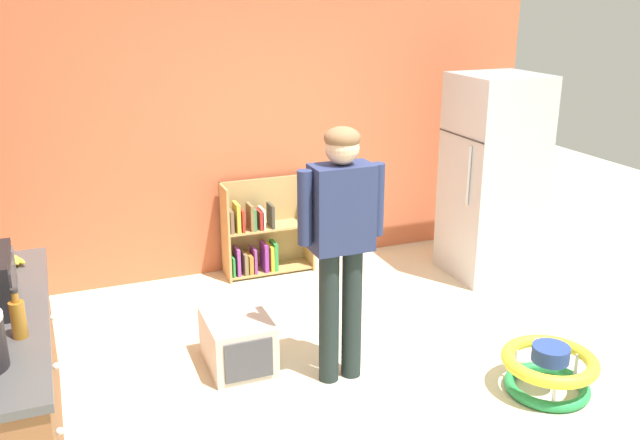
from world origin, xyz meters
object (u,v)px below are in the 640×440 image
Objects in this scene: standing_person at (341,232)px; baby_walker at (549,369)px; banana_bunch at (14,261)px; amber_bottle at (18,318)px; pet_carrier at (238,341)px; bookshelf at (262,234)px; refrigerator at (493,177)px.

standing_person is 2.78× the size of baby_walker.
banana_bunch is 0.98m from amber_bottle.
standing_person reaches higher than pet_carrier.
bookshelf is 2.80m from baby_walker.
refrigerator is 2.74m from pet_carrier.
baby_walker is 3.82× the size of banana_bunch.
refrigerator is 2.09× the size of bookshelf.
standing_person is 1.10m from pet_carrier.
standing_person is at bearing 150.82° from baby_walker.
refrigerator reaches higher than banana_bunch.
amber_bottle is (-3.00, 0.16, 0.84)m from baby_walker.
standing_person reaches higher than amber_bottle.
banana_bunch is at bearing 159.54° from baby_walker.
refrigerator reaches higher than baby_walker.
standing_person is 6.83× the size of amber_bottle.
refrigerator is 2.10m from baby_walker.
banana_bunch reaches higher than bookshelf.
amber_bottle is at bearing -165.19° from standing_person.
amber_bottle reaches higher than pet_carrier.
pet_carrier is at bearing -163.07° from refrigerator.
refrigerator reaches higher than amber_bottle.
refrigerator is 2.95× the size of baby_walker.
pet_carrier is (-2.53, -0.77, -0.71)m from refrigerator.
baby_walker is (1.11, -2.56, -0.21)m from bookshelf.
refrigerator is at bearing 23.55° from amber_bottle.
standing_person is at bearing -33.80° from pet_carrier.
standing_person is (-1.94, -1.16, 0.13)m from refrigerator.
amber_bottle is at bearing -128.30° from bookshelf.
amber_bottle reaches higher than banana_bunch.
refrigerator reaches higher than bookshelf.
banana_bunch is (-1.30, 0.10, 0.75)m from pet_carrier.
bookshelf reaches higher than pet_carrier.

